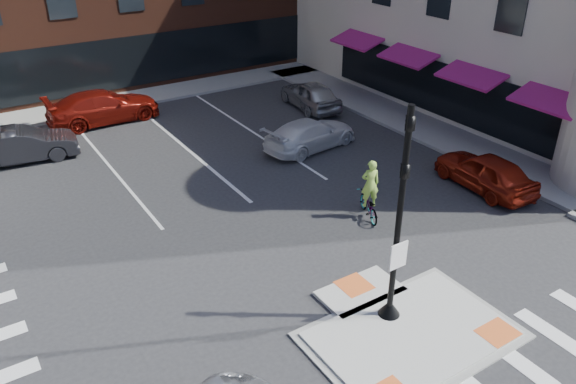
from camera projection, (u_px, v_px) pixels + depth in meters
ground at (398, 325)px, 15.05m from camera, size 120.00×120.00×0.00m
refuge_island at (405, 330)px, 14.83m from camera, size 5.40×4.65×0.13m
sidewalk_e at (423, 126)px, 27.57m from camera, size 3.00×24.00×0.15m
sidewalk_n at (178, 89)px, 32.73m from camera, size 26.00×3.00×0.15m
signal_pole at (396, 245)px, 14.22m from camera, size 0.60×0.60×5.98m
mast_arm_signal at (59, 0)px, 23.77m from camera, size 6.10×2.24×8.00m
red_sedan at (485, 171)px, 21.66m from camera, size 1.97×4.35×1.45m
white_pickup at (311, 134)px, 25.14m from camera, size 4.80×2.48×1.33m
bg_car_dark at (22, 145)px, 23.87m from camera, size 4.63×2.11×1.47m
bg_car_silver at (310, 95)px, 29.77m from camera, size 2.17×4.51×1.48m
bg_car_red at (103, 107)px, 27.98m from camera, size 5.49×2.26×1.59m
cyclist at (369, 198)px, 19.72m from camera, size 1.21×1.85×2.21m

